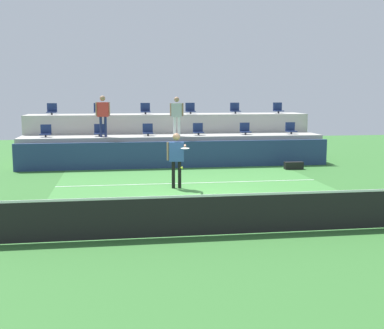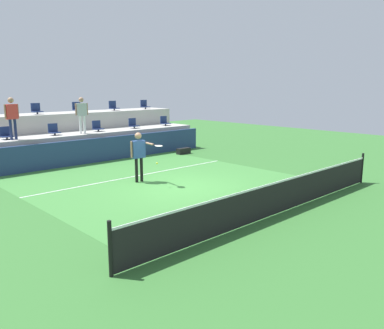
{
  "view_description": "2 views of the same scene",
  "coord_description": "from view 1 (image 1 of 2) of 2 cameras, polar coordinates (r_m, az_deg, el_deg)",
  "views": [
    {
      "loc": [
        -2.48,
        -14.37,
        3.08
      ],
      "look_at": [
        -0.48,
        -1.27,
        1.18
      ],
      "focal_mm": 46.87,
      "sensor_mm": 36.0,
      "label": 1
    },
    {
      "loc": [
        -8.69,
        -9.84,
        3.41
      ],
      "look_at": [
        -0.09,
        -0.73,
        0.91
      ],
      "focal_mm": 36.84,
      "sensor_mm": 36.0,
      "label": 2
    }
  ],
  "objects": [
    {
      "name": "ground_plane",
      "position": [
        14.91,
        1.07,
        -3.78
      ],
      "size": [
        40.0,
        40.0,
        0.0
      ],
      "primitive_type": "plane",
      "color": "#336B2D"
    },
    {
      "name": "stadium_chair_upper_far_right",
      "position": [
        24.68,
        9.76,
        6.26
      ],
      "size": [
        0.44,
        0.4,
        0.52
      ],
      "color": "#2D2D33",
      "rests_on": "seating_tier_upper"
    },
    {
      "name": "stadium_chair_upper_far_left",
      "position": [
        23.59,
        -15.66,
        5.99
      ],
      "size": [
        0.44,
        0.4,
        0.52
      ],
      "color": "#2D2D33",
      "rests_on": "seating_tier_upper"
    },
    {
      "name": "stadium_chair_upper_left",
      "position": [
        23.43,
        -10.58,
        6.14
      ],
      "size": [
        0.44,
        0.4,
        0.52
      ],
      "color": "#2D2D33",
      "rests_on": "seating_tier_upper"
    },
    {
      "name": "stadium_chair_lower_mid_left",
      "position": [
        21.71,
        -5.05,
        3.85
      ],
      "size": [
        0.44,
        0.4,
        0.52
      ],
      "color": "#2D2D33",
      "rests_on": "seating_tier_lower"
    },
    {
      "name": "spectator_in_white",
      "position": [
        21.24,
        -10.11,
        5.9
      ],
      "size": [
        0.6,
        0.26,
        1.72
      ],
      "color": "navy",
      "rests_on": "seating_tier_lower"
    },
    {
      "name": "court_service_line",
      "position": [
        17.23,
        -0.28,
        -2.12
      ],
      "size": [
        9.0,
        0.06,
        0.0
      ],
      "primitive_type": "cube",
      "color": "white",
      "rests_on": "ground_plane"
    },
    {
      "name": "court_inner_paint",
      "position": [
        15.87,
        0.46,
        -3.03
      ],
      "size": [
        9.0,
        10.0,
        0.01
      ],
      "primitive_type": "cube",
      "color": "#3D7F38",
      "rests_on": "ground_plane"
    },
    {
      "name": "stadium_chair_lower_mid_right",
      "position": [
        21.96,
        0.71,
        3.93
      ],
      "size": [
        0.44,
        0.4,
        0.52
      ],
      "color": "#2D2D33",
      "rests_on": "seating_tier_lower"
    },
    {
      "name": "stadium_chair_upper_mid_left",
      "position": [
        23.46,
        -5.33,
        6.25
      ],
      "size": [
        0.44,
        0.4,
        0.52
      ],
      "color": "#2D2D33",
      "rests_on": "seating_tier_upper"
    },
    {
      "name": "tennis_net",
      "position": [
        10.97,
        4.63,
        -5.49
      ],
      "size": [
        10.48,
        0.08,
        1.07
      ],
      "color": "black",
      "rests_on": "ground_plane"
    },
    {
      "name": "seating_tier_upper",
      "position": [
        23.69,
        -2.66,
        3.23
      ],
      "size": [
        13.0,
        1.8,
        2.1
      ],
      "primitive_type": "cube",
      "color": "#ADAAA3",
      "rests_on": "ground_plane"
    },
    {
      "name": "tennis_player",
      "position": [
        16.14,
        -1.76,
        1.15
      ],
      "size": [
        0.62,
        1.28,
        1.8
      ],
      "color": "black",
      "rests_on": "ground_plane"
    },
    {
      "name": "seating_tier_lower",
      "position": [
        21.95,
        -2.16,
        1.73
      ],
      "size": [
        13.0,
        1.8,
        1.25
      ],
      "primitive_type": "cube",
      "color": "#ADAAA3",
      "rests_on": "ground_plane"
    },
    {
      "name": "stadium_chair_lower_right",
      "position": [
        22.4,
        6.06,
        3.97
      ],
      "size": [
        0.44,
        0.4,
        0.52
      ],
      "color": "#2D2D33",
      "rests_on": "seating_tier_lower"
    },
    {
      "name": "sponsor_backboard",
      "position": [
        20.68,
        -1.74,
        1.12
      ],
      "size": [
        13.0,
        0.16,
        1.1
      ],
      "primitive_type": "cube",
      "color": "navy",
      "rests_on": "ground_plane"
    },
    {
      "name": "tennis_ball",
      "position": [
        15.24,
        -1.16,
        -0.37
      ],
      "size": [
        0.07,
        0.07,
        0.07
      ],
      "color": "#CCE033"
    },
    {
      "name": "spectator_in_grey",
      "position": [
        21.4,
        -1.75,
        5.93
      ],
      "size": [
        0.58,
        0.28,
        1.67
      ],
      "color": "white",
      "rests_on": "seating_tier_lower"
    },
    {
      "name": "stadium_chair_lower_left",
      "position": [
        21.68,
        -10.49,
        3.74
      ],
      "size": [
        0.44,
        0.4,
        0.52
      ],
      "color": "#2D2D33",
      "rests_on": "seating_tier_lower"
    },
    {
      "name": "stadium_chair_lower_far_left",
      "position": [
        21.86,
        -16.3,
        3.59
      ],
      "size": [
        0.44,
        0.4,
        0.52
      ],
      "color": "#2D2D33",
      "rests_on": "seating_tier_lower"
    },
    {
      "name": "equipment_bag",
      "position": [
        20.79,
        11.49,
        -0.12
      ],
      "size": [
        0.76,
        0.28,
        0.3
      ],
      "primitive_type": "cube",
      "color": "black",
      "rests_on": "ground_plane"
    },
    {
      "name": "stadium_chair_upper_right",
      "position": [
        24.09,
        4.92,
        6.3
      ],
      "size": [
        0.44,
        0.4,
        0.52
      ],
      "color": "#2D2D33",
      "rests_on": "seating_tier_upper"
    },
    {
      "name": "stadium_chair_upper_mid_right",
      "position": [
        23.68,
        -0.19,
        6.3
      ],
      "size": [
        0.44,
        0.4,
        0.52
      ],
      "color": "#2D2D33",
      "rests_on": "seating_tier_upper"
    },
    {
      "name": "stadium_chair_lower_far_right",
      "position": [
        23.03,
        11.18,
        3.98
      ],
      "size": [
        0.44,
        0.4,
        0.52
      ],
      "color": "#2D2D33",
      "rests_on": "seating_tier_lower"
    }
  ]
}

